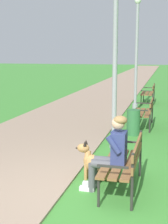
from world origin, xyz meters
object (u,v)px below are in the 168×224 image
at_px(park_bench_near, 126,160).
at_px(park_bench_far, 149,92).
at_px(lamp_post_near, 115,52).
at_px(lamp_post_mid, 136,53).
at_px(litter_bin, 133,122).
at_px(dog_shepherd, 96,166).
at_px(park_bench_mid, 145,110).
at_px(person_seated_on_near_bench, 112,150).

bearing_deg(park_bench_near, park_bench_far, 91.01).
xyz_separation_m(lamp_post_near, lamp_post_mid, (0.00, 5.10, -0.02)).
relative_size(lamp_post_near, litter_bin, 6.16).
bearing_deg(lamp_post_near, dog_shepherd, -89.28).
xyz_separation_m(park_bench_near, litter_bin, (-0.26, 3.75, -0.16)).
height_order(lamp_post_near, lamp_post_mid, lamp_post_near).
relative_size(park_bench_far, litter_bin, 2.14).
height_order(park_bench_mid, person_seated_on_near_bench, person_seated_on_near_bench).
distance_m(park_bench_near, park_bench_mid, 4.80).
bearing_deg(park_bench_near, person_seated_on_near_bench, -159.54).
height_order(park_bench_near, lamp_post_near, lamp_post_near).
relative_size(park_bench_near, park_bench_far, 1.00).
bearing_deg(dog_shepherd, lamp_post_near, 90.72).
height_order(park_bench_far, lamp_post_mid, lamp_post_mid).
xyz_separation_m(park_bench_near, dog_shepherd, (-0.55, 0.33, -0.25)).
relative_size(park_bench_mid, dog_shepherd, 1.81).
height_order(dog_shepherd, lamp_post_mid, lamp_post_mid).
relative_size(person_seated_on_near_bench, lamp_post_near, 0.29).
distance_m(park_bench_near, lamp_post_mid, 7.74).
relative_size(park_bench_far, person_seated_on_near_bench, 1.20).
bearing_deg(litter_bin, park_bench_mid, 77.10).
bearing_deg(park_bench_mid, lamp_post_near, -103.33).
bearing_deg(lamp_post_near, lamp_post_mid, 89.99).
bearing_deg(park_bench_mid, dog_shepherd, -96.85).
xyz_separation_m(park_bench_near, lamp_post_near, (-0.58, 2.43, 1.72)).
bearing_deg(person_seated_on_near_bench, litter_bin, 90.77).
bearing_deg(lamp_post_near, park_bench_mid, 76.67).
height_order(park_bench_far, dog_shepherd, park_bench_far).
bearing_deg(park_bench_far, lamp_post_near, -93.21).
bearing_deg(lamp_post_near, person_seated_on_near_bench, -81.51).
relative_size(person_seated_on_near_bench, dog_shepherd, 1.50).
bearing_deg(lamp_post_near, park_bench_near, -76.53).
bearing_deg(dog_shepherd, litter_bin, 85.05).
relative_size(person_seated_on_near_bench, litter_bin, 1.79).
height_order(park_bench_mid, lamp_post_mid, lamp_post_mid).
bearing_deg(person_seated_on_near_bench, park_bench_mid, 87.78).
height_order(park_bench_near, park_bench_far, same).
xyz_separation_m(park_bench_near, person_seated_on_near_bench, (-0.21, -0.08, 0.17)).
distance_m(park_bench_mid, park_bench_far, 4.91).
relative_size(park_bench_far, lamp_post_near, 0.35).
height_order(dog_shepherd, lamp_post_near, lamp_post_near).
bearing_deg(park_bench_mid, lamp_post_mid, 101.65).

